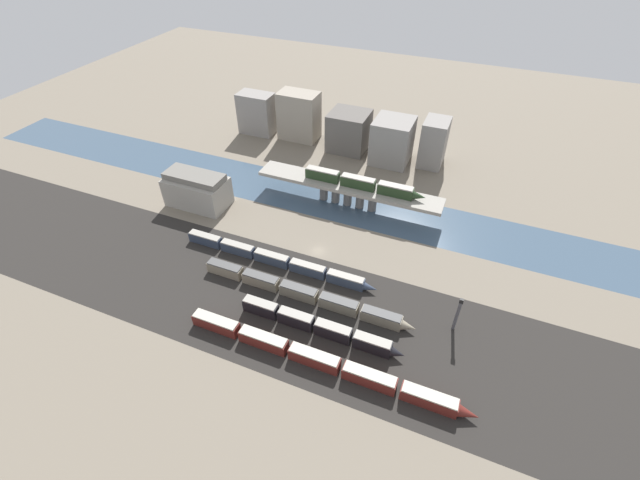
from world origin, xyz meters
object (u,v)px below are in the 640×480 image
object	(u,v)px
train_yard_near	(321,361)
train_yard_outer	(276,260)
train_yard_far	(303,293)
train_on_bridge	(362,183)
signal_tower	(457,314)
train_yard_mid	(318,326)
warehouse_building	(197,190)

from	to	relation	value
train_yard_near	train_yard_outer	size ratio (longest dim) A/B	1.16
train_yard_near	train_yard_far	xyz separation A→B (m)	(-12.64, 18.03, -0.01)
train_yard_near	train_on_bridge	bearing A→B (deg)	100.00
train_yard_outer	signal_tower	distance (m)	53.81
train_yard_mid	train_yard_outer	xyz separation A→B (m)	(-21.48, 18.43, -0.29)
warehouse_building	train_yard_outer	bearing A→B (deg)	-24.13
train_on_bridge	train_yard_mid	world-z (taller)	train_on_bridge
train_yard_outer	train_on_bridge	bearing A→B (deg)	68.82
train_yard_mid	train_yard_outer	bearing A→B (deg)	139.37
train_yard_outer	warehouse_building	world-z (taller)	warehouse_building
train_yard_outer	train_yard_mid	bearing A→B (deg)	-40.63
train_yard_far	train_yard_outer	xyz separation A→B (m)	(-13.31, 9.37, -0.08)
train_on_bridge	signal_tower	xyz separation A→B (m)	(38.97, -41.78, -4.33)
train_yard_near	train_yard_mid	xyz separation A→B (m)	(-4.48, 8.98, 0.21)
train_on_bridge	train_yard_far	world-z (taller)	train_on_bridge
train_on_bridge	signal_tower	bearing A→B (deg)	-46.99
train_yard_outer	signal_tower	xyz separation A→B (m)	(53.49, -4.30, 3.94)
train_yard_near	warehouse_building	xyz separation A→B (m)	(-65.39, 45.06, 4.05)
train_yard_far	train_yard_near	bearing A→B (deg)	-54.96
train_on_bridge	train_yard_near	xyz separation A→B (m)	(11.44, -64.88, -8.19)
train_yard_mid	warehouse_building	distance (m)	70.90
train_yard_outer	signal_tower	size ratio (longest dim) A/B	5.52
signal_tower	train_yard_outer	bearing A→B (deg)	175.40
train_on_bridge	warehouse_building	size ratio (longest dim) A/B	1.98
train_yard_far	warehouse_building	xyz separation A→B (m)	(-52.75, 27.03, 4.06)
warehouse_building	signal_tower	xyz separation A→B (m)	(92.92, -21.96, -0.19)
train_yard_mid	warehouse_building	bearing A→B (deg)	149.35
train_yard_outer	warehouse_building	bearing A→B (deg)	155.87
train_yard_near	warehouse_building	distance (m)	79.51
train_on_bridge	signal_tower	world-z (taller)	train_on_bridge
train_yard_far	warehouse_building	size ratio (longest dim) A/B	2.90
train_yard_outer	warehouse_building	size ratio (longest dim) A/B	2.91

